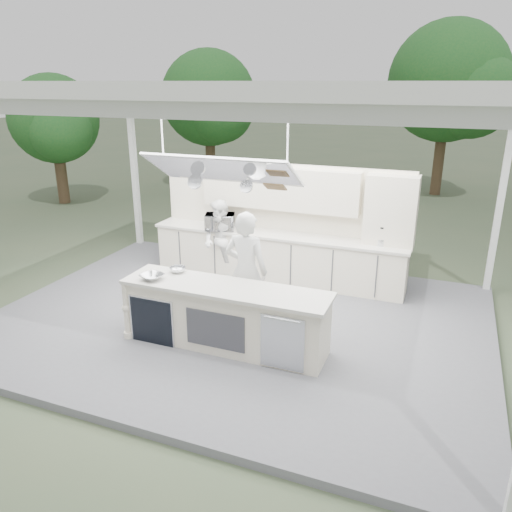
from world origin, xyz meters
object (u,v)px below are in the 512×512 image
at_px(back_counter, 277,256).
at_px(head_chef, 246,271).
at_px(demo_island, 224,316).
at_px(sous_chef, 221,240).

bearing_deg(back_counter, head_chef, -83.44).
xyz_separation_m(demo_island, sous_chef, (-1.22, 2.46, 0.31)).
height_order(head_chef, sous_chef, head_chef).
xyz_separation_m(back_counter, sous_chef, (-1.04, -0.35, 0.31)).
distance_m(back_counter, sous_chef, 1.14).
height_order(demo_island, head_chef, head_chef).
distance_m(demo_island, sous_chef, 2.76).
relative_size(demo_island, sous_chef, 1.96).
xyz_separation_m(demo_island, back_counter, (-0.18, 2.81, 0.00)).
relative_size(back_counter, head_chef, 2.67).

